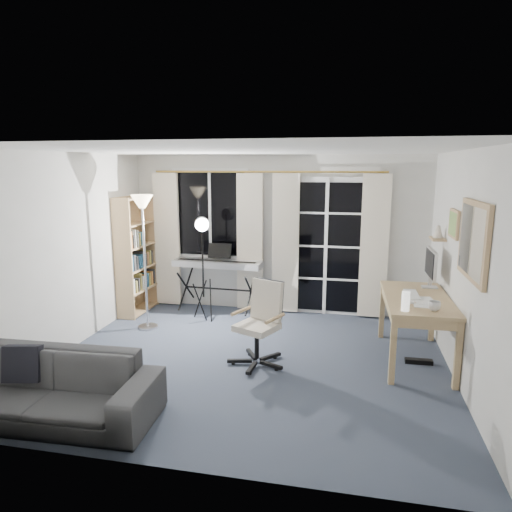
{
  "coord_description": "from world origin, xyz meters",
  "views": [
    {
      "loc": [
        1.1,
        -4.85,
        2.23
      ],
      "look_at": [
        0.01,
        0.35,
        1.18
      ],
      "focal_mm": 32.0,
      "sensor_mm": 36.0,
      "label": 1
    }
  ],
  "objects_px": {
    "torchiere_lamp": "(143,222)",
    "studio_light": "(202,236)",
    "keyboard_piano": "(218,265)",
    "desk": "(417,305)",
    "monitor": "(431,265)",
    "sofa": "(45,377)",
    "mug": "(435,305)",
    "bookshelf": "(134,258)",
    "office_chair": "(262,315)"
  },
  "relations": [
    {
      "from": "keyboard_piano",
      "to": "studio_light",
      "type": "height_order",
      "value": "studio_light"
    },
    {
      "from": "desk",
      "to": "monitor",
      "type": "relative_size",
      "value": 2.62
    },
    {
      "from": "desk",
      "to": "mug",
      "type": "height_order",
      "value": "mug"
    },
    {
      "from": "office_chair",
      "to": "mug",
      "type": "distance_m",
      "value": 1.85
    },
    {
      "from": "desk",
      "to": "office_chair",
      "type": "bearing_deg",
      "value": -168.16
    },
    {
      "from": "monitor",
      "to": "mug",
      "type": "relative_size",
      "value": 4.4
    },
    {
      "from": "keyboard_piano",
      "to": "desk",
      "type": "bearing_deg",
      "value": -22.08
    },
    {
      "from": "desk",
      "to": "mug",
      "type": "bearing_deg",
      "value": -79.83
    },
    {
      "from": "desk",
      "to": "monitor",
      "type": "distance_m",
      "value": 0.62
    },
    {
      "from": "torchiere_lamp",
      "to": "studio_light",
      "type": "distance_m",
      "value": 0.85
    },
    {
      "from": "torchiere_lamp",
      "to": "monitor",
      "type": "distance_m",
      "value": 3.74
    },
    {
      "from": "monitor",
      "to": "mug",
      "type": "xyz_separation_m",
      "value": [
        -0.1,
        -0.95,
        -0.23
      ]
    },
    {
      "from": "desk",
      "to": "monitor",
      "type": "height_order",
      "value": "monitor"
    },
    {
      "from": "studio_light",
      "to": "sofa",
      "type": "relative_size",
      "value": 0.78
    },
    {
      "from": "studio_light",
      "to": "monitor",
      "type": "bearing_deg",
      "value": -26.62
    },
    {
      "from": "keyboard_piano",
      "to": "desk",
      "type": "distance_m",
      "value": 3.02
    },
    {
      "from": "keyboard_piano",
      "to": "monitor",
      "type": "bearing_deg",
      "value": -12.83
    },
    {
      "from": "keyboard_piano",
      "to": "monitor",
      "type": "relative_size",
      "value": 2.51
    },
    {
      "from": "office_chair",
      "to": "sofa",
      "type": "xyz_separation_m",
      "value": [
        -1.66,
        -1.59,
        -0.17
      ]
    },
    {
      "from": "torchiere_lamp",
      "to": "desk",
      "type": "relative_size",
      "value": 1.29
    },
    {
      "from": "studio_light",
      "to": "office_chair",
      "type": "bearing_deg",
      "value": -67.37
    },
    {
      "from": "studio_light",
      "to": "sofa",
      "type": "xyz_separation_m",
      "value": [
        -0.56,
        -2.8,
        -0.87
      ]
    },
    {
      "from": "bookshelf",
      "to": "studio_light",
      "type": "height_order",
      "value": "bookshelf"
    },
    {
      "from": "bookshelf",
      "to": "torchiere_lamp",
      "type": "relative_size",
      "value": 0.96
    },
    {
      "from": "bookshelf",
      "to": "sofa",
      "type": "relative_size",
      "value": 0.9
    },
    {
      "from": "studio_light",
      "to": "bookshelf",
      "type": "bearing_deg",
      "value": 150.06
    },
    {
      "from": "keyboard_piano",
      "to": "desk",
      "type": "xyz_separation_m",
      "value": [
        2.75,
        -1.26,
        -0.08
      ]
    },
    {
      "from": "bookshelf",
      "to": "monitor",
      "type": "distance_m",
      "value": 4.24
    },
    {
      "from": "studio_light",
      "to": "sofa",
      "type": "height_order",
      "value": "studio_light"
    },
    {
      "from": "bookshelf",
      "to": "desk",
      "type": "bearing_deg",
      "value": -12.59
    },
    {
      "from": "keyboard_piano",
      "to": "desk",
      "type": "height_order",
      "value": "keyboard_piano"
    },
    {
      "from": "desk",
      "to": "monitor",
      "type": "xyz_separation_m",
      "value": [
        0.2,
        0.45,
        0.38
      ]
    },
    {
      "from": "desk",
      "to": "keyboard_piano",
      "type": "bearing_deg",
      "value": 154.24
    },
    {
      "from": "keyboard_piano",
      "to": "torchiere_lamp",
      "type": "bearing_deg",
      "value": -127.94
    },
    {
      "from": "studio_light",
      "to": "monitor",
      "type": "height_order",
      "value": "studio_light"
    },
    {
      "from": "bookshelf",
      "to": "monitor",
      "type": "relative_size",
      "value": 3.25
    },
    {
      "from": "torchiere_lamp",
      "to": "keyboard_piano",
      "type": "height_order",
      "value": "torchiere_lamp"
    },
    {
      "from": "desk",
      "to": "mug",
      "type": "relative_size",
      "value": 11.49
    },
    {
      "from": "desk",
      "to": "bookshelf",
      "type": "bearing_deg",
      "value": 164.57
    },
    {
      "from": "mug",
      "to": "keyboard_piano",
      "type": "bearing_deg",
      "value": 148.3
    },
    {
      "from": "office_chair",
      "to": "desk",
      "type": "height_order",
      "value": "office_chair"
    },
    {
      "from": "bookshelf",
      "to": "torchiere_lamp",
      "type": "distance_m",
      "value": 1.04
    },
    {
      "from": "sofa",
      "to": "desk",
      "type": "bearing_deg",
      "value": 28.22
    },
    {
      "from": "monitor",
      "to": "sofa",
      "type": "distance_m",
      "value": 4.39
    },
    {
      "from": "desk",
      "to": "sofa",
      "type": "bearing_deg",
      "value": -150.77
    },
    {
      "from": "torchiere_lamp",
      "to": "mug",
      "type": "xyz_separation_m",
      "value": [
        3.61,
        -0.86,
        -0.67
      ]
    },
    {
      "from": "mug",
      "to": "monitor",
      "type": "bearing_deg",
      "value": 84.2
    },
    {
      "from": "keyboard_piano",
      "to": "office_chair",
      "type": "xyz_separation_m",
      "value": [
        1.02,
        -1.66,
        -0.19
      ]
    },
    {
      "from": "studio_light",
      "to": "mug",
      "type": "distance_m",
      "value": 3.24
    },
    {
      "from": "keyboard_piano",
      "to": "studio_light",
      "type": "xyz_separation_m",
      "value": [
        -0.08,
        -0.45,
        0.5
      ]
    }
  ]
}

